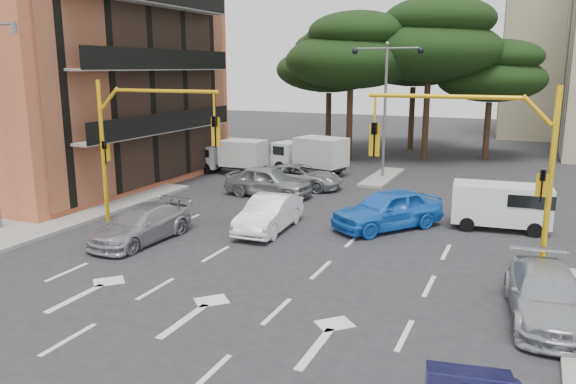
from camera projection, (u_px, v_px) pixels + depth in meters
name	position (u px, v px, depth m)	size (l,w,h in m)	color
ground	(266.00, 262.00, 19.20)	(120.00, 120.00, 0.00)	#28282B
median_strip	(382.00, 177.00, 33.50)	(1.40, 6.00, 0.15)	gray
apartment_orange	(42.00, 61.00, 31.86)	(15.19, 16.15, 13.70)	#C1593C
pine_left_near	(352.00, 51.00, 38.72)	(9.15, 9.15, 10.23)	#382616
pine_center	(431.00, 40.00, 38.41)	(9.98, 9.98, 11.16)	#382616
pine_left_far	(330.00, 62.00, 43.62)	(8.32, 8.32, 9.30)	#382616
pine_right	(492.00, 71.00, 39.09)	(7.49, 7.49, 8.37)	#382616
pine_back	(415.00, 53.00, 43.81)	(9.15, 9.15, 10.23)	#382616
signal_mast_right	(489.00, 153.00, 17.48)	(5.79, 0.37, 6.00)	yellow
signal_mast_left	(136.00, 133.00, 22.79)	(5.79, 0.37, 6.00)	yellow
street_lamp_center	(386.00, 86.00, 32.33)	(4.16, 0.36, 7.77)	slate
car_white_hatch	(269.00, 214.00, 22.71)	(1.49, 4.28, 1.41)	white
car_blue_compact	(388.00, 209.00, 22.95)	(1.93, 4.80, 1.64)	blue
car_silver_wagon	(141.00, 224.00, 21.31)	(1.87, 4.59, 1.33)	#9C9EA4
car_silver_cross_a	(300.00, 176.00, 30.70)	(2.17, 4.70, 1.30)	#979A9E
car_silver_cross_b	(269.00, 181.00, 28.72)	(1.84, 4.58, 1.56)	gray
car_silver_parked	(547.00, 295.00, 14.67)	(1.89, 4.66, 1.35)	#A5A8AD
van_white	(501.00, 206.00, 22.88)	(1.72, 3.80, 1.90)	white
box_truck_a	(232.00, 157.00, 34.84)	(1.81, 4.32, 2.12)	silver
box_truck_b	(309.00, 156.00, 34.57)	(2.00, 4.77, 2.35)	silver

